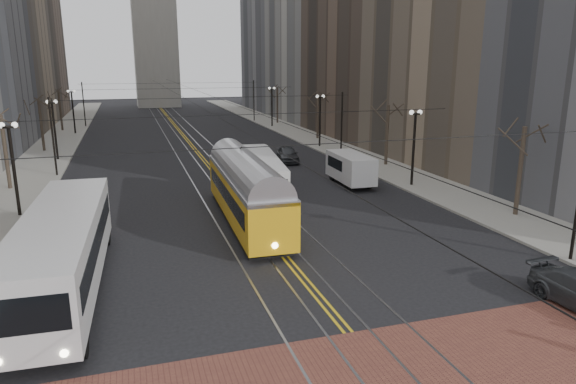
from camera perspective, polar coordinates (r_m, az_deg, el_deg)
ground at (r=19.72m, az=5.54°, el=-13.96°), size 260.00×260.00×0.00m
sidewalk_left at (r=62.19m, az=-24.69°, el=4.34°), size 5.00×140.00×0.15m
sidewalk_right at (r=65.45m, az=2.41°, el=6.04°), size 5.00×140.00×0.15m
crosswalk_band at (r=16.65m, az=11.21°, el=-19.96°), size 25.00×6.00×0.01m
streetcar_rails at (r=62.06m, az=-10.80°, el=5.29°), size 4.80×130.00×0.02m
centre_lines at (r=62.06m, az=-10.80°, el=5.30°), size 0.42×130.00×0.01m
building_right_mid at (r=70.37m, az=10.87°, el=20.20°), size 16.00×20.00×34.00m
building_right_far at (r=107.54m, az=0.29°, el=19.85°), size 16.00×20.00×40.00m
lamp_posts at (r=45.72m, az=-8.51°, el=5.84°), size 27.60×57.20×5.60m
street_trees at (r=52.09m, az=-9.65°, el=6.80°), size 31.68×53.28×5.60m
trolley_wires at (r=51.57m, az=-9.63°, el=7.82°), size 25.96×120.00×6.60m
transit_bus at (r=23.15m, az=-23.70°, el=-6.26°), size 3.32×13.49×3.35m
streetcar at (r=30.52m, az=-4.64°, el=-0.45°), size 2.93×13.70×3.21m
rear_bus at (r=36.55m, az=-3.14°, el=1.76°), size 3.84×11.32×2.90m
cargo_van at (r=40.26m, az=6.95°, el=2.48°), size 2.23×5.52×2.42m
sedan_grey at (r=49.46m, az=-0.05°, el=4.22°), size 2.47×4.66×1.51m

